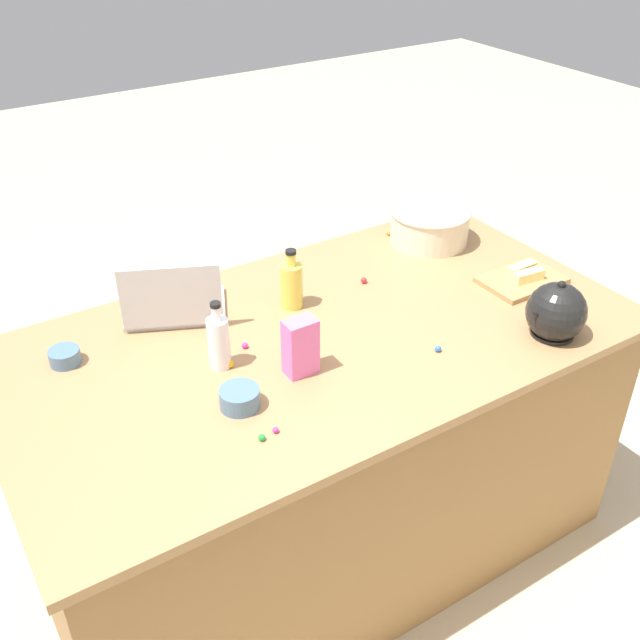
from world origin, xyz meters
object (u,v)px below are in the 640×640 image
(butter_stick_left, at_px, (522,269))
(butter_stick_right, at_px, (528,276))
(bottle_oil, at_px, (292,284))
(bottle_vinegar, at_px, (219,341))
(ramekin_medium, at_px, (65,357))
(candy_bag, at_px, (300,347))
(ramekin_small, at_px, (240,398))
(mixing_bowl_large, at_px, (430,224))
(cutting_board, at_px, (522,280))
(kettle, at_px, (556,312))
(laptop, at_px, (174,304))

(butter_stick_left, distance_m, butter_stick_right, 0.05)
(bottle_oil, bearing_deg, butter_stick_right, 157.08)
(bottle_oil, relative_size, butter_stick_left, 1.83)
(bottle_vinegar, distance_m, ramekin_medium, 0.45)
(butter_stick_left, distance_m, candy_bag, 0.91)
(ramekin_medium, bearing_deg, ramekin_small, 127.10)
(mixing_bowl_large, bearing_deg, cutting_board, 99.42)
(bottle_oil, bearing_deg, kettle, 135.79)
(bottle_oil, height_order, butter_stick_right, bottle_oil)
(mixing_bowl_large, bearing_deg, bottle_oil, 10.47)
(kettle, distance_m, butter_stick_right, 0.30)
(laptop, xyz_separation_m, ramekin_small, (0.03, 0.50, -0.02))
(butter_stick_left, bearing_deg, laptop, -20.30)
(kettle, bearing_deg, bottle_oil, -44.21)
(ramekin_small, height_order, ramekin_medium, ramekin_small)
(butter_stick_right, xyz_separation_m, ramekin_small, (1.11, 0.05, -0.01))
(butter_stick_left, bearing_deg, butter_stick_right, 71.17)
(ramekin_small, bearing_deg, butter_stick_left, -175.13)
(mixing_bowl_large, distance_m, cutting_board, 0.42)
(ramekin_small, bearing_deg, cutting_board, -176.21)
(butter_stick_right, xyz_separation_m, candy_bag, (0.89, 0.01, 0.05))
(bottle_oil, bearing_deg, ramekin_medium, -6.37)
(bottle_vinegar, relative_size, ramekin_medium, 2.36)
(butter_stick_left, xyz_separation_m, ramekin_small, (1.12, 0.10, -0.01))
(laptop, bearing_deg, ramekin_small, 86.57)
(cutting_board, height_order, butter_stick_right, butter_stick_right)
(kettle, distance_m, butter_stick_left, 0.35)
(laptop, distance_m, candy_bag, 0.49)
(bottle_vinegar, distance_m, butter_stick_left, 1.09)
(bottle_vinegar, xyz_separation_m, bottle_oil, (-0.34, -0.17, -0.00))
(kettle, bearing_deg, butter_stick_right, -121.50)
(mixing_bowl_large, height_order, bottle_oil, bottle_oil)
(butter_stick_left, distance_m, ramekin_medium, 1.50)
(bottle_vinegar, distance_m, candy_bag, 0.23)
(mixing_bowl_large, height_order, candy_bag, candy_bag)
(bottle_vinegar, relative_size, bottle_oil, 1.04)
(cutting_board, bearing_deg, ramekin_small, 3.79)
(mixing_bowl_large, height_order, butter_stick_left, mixing_bowl_large)
(mixing_bowl_large, distance_m, butter_stick_left, 0.40)
(bottle_oil, distance_m, candy_bag, 0.36)
(butter_stick_right, relative_size, ramekin_medium, 1.24)
(butter_stick_left, relative_size, candy_bag, 0.65)
(kettle, relative_size, candy_bag, 1.25)
(cutting_board, bearing_deg, candy_bag, 1.87)
(candy_bag, bearing_deg, ramekin_medium, -35.92)
(ramekin_medium, bearing_deg, kettle, 153.43)
(laptop, relative_size, bottle_oil, 1.86)
(kettle, height_order, cutting_board, kettle)
(butter_stick_right, bearing_deg, bottle_vinegar, -7.47)
(laptop, distance_m, cutting_board, 1.16)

